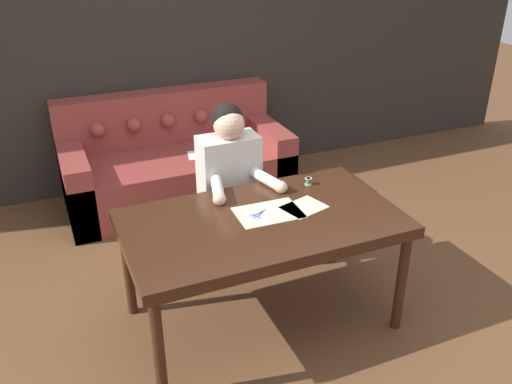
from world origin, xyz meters
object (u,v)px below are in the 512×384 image
Objects in this scene: scissors at (260,213)px; person at (230,190)px; couch at (175,165)px; thread_spool at (308,181)px; dining_table at (262,228)px.

person is at bearing 87.10° from scissors.
person is (0.06, -1.22, 0.30)m from couch.
couch is 42.25× the size of thread_spool.
person is 26.83× the size of thread_spool.
person is at bearing 86.58° from dining_table.
scissors is (0.03, -1.79, 0.41)m from couch.
dining_table is 7.28× the size of scissors.
thread_spool is at bearing -73.22° from couch.
person is 5.59× the size of scissors.
person is 0.55m from thread_spool.
person is at bearing -87.16° from couch.
thread_spool reaches higher than scissors.
couch is at bearing 91.00° from scissors.
dining_table is 0.54m from thread_spool.
person is (0.04, 0.62, -0.05)m from dining_table.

